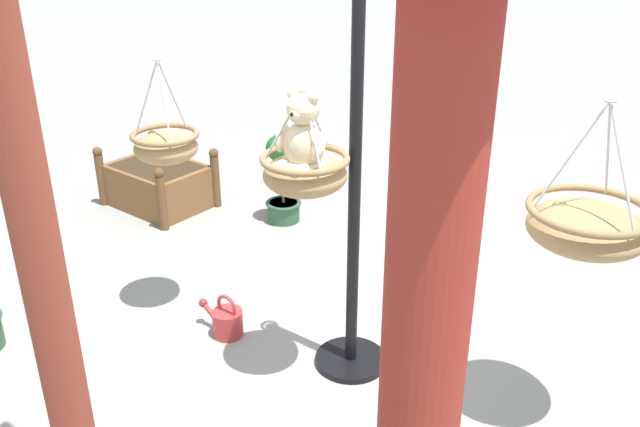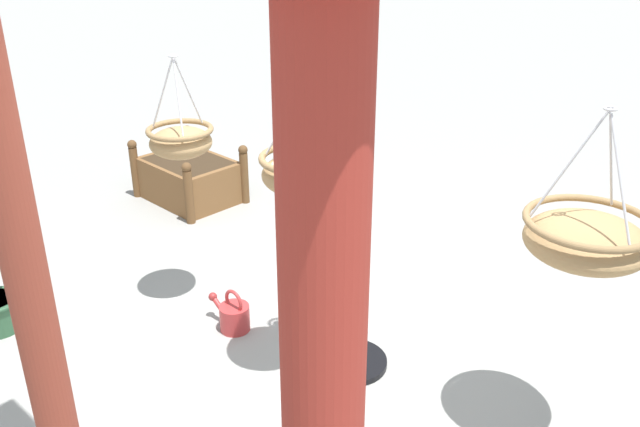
{
  "view_description": "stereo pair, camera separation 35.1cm",
  "coord_description": "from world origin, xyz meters",
  "px_view_note": "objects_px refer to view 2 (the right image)",
  "views": [
    {
      "loc": [
        -1.99,
        2.78,
        2.6
      ],
      "look_at": [
        0.02,
        0.07,
        1.04
      ],
      "focal_mm": 37.91,
      "sensor_mm": 36.0,
      "label": 1
    },
    {
      "loc": [
        -2.26,
        2.56,
        2.6
      ],
      "look_at": [
        0.02,
        0.07,
        1.04
      ],
      "focal_mm": 37.91,
      "sensor_mm": 36.0,
      "label": 2
    }
  ],
  "objects_px": {
    "display_pole_central": "(354,255)",
    "wooden_planter_box": "(190,178)",
    "greenhouse_pillar_left": "(16,226)",
    "potted_plant_small_succulent": "(308,178)",
    "teddy_bear": "(300,137)",
    "hanging_basket_right_low": "(181,140)",
    "hanging_basket_with_teddy": "(304,171)",
    "watering_can": "(234,316)",
    "hanging_basket_left_high": "(586,238)"
  },
  "relations": [
    {
      "from": "display_pole_central",
      "to": "hanging_basket_left_high",
      "type": "distance_m",
      "value": 1.27
    },
    {
      "from": "teddy_bear",
      "to": "hanging_basket_right_low",
      "type": "height_order",
      "value": "teddy_bear"
    },
    {
      "from": "potted_plant_small_succulent",
      "to": "greenhouse_pillar_left",
      "type": "bearing_deg",
      "value": 114.48
    },
    {
      "from": "hanging_basket_right_low",
      "to": "hanging_basket_with_teddy",
      "type": "bearing_deg",
      "value": 176.74
    },
    {
      "from": "hanging_basket_left_high",
      "to": "watering_can",
      "type": "bearing_deg",
      "value": 14.25
    },
    {
      "from": "hanging_basket_right_low",
      "to": "wooden_planter_box",
      "type": "xyz_separation_m",
      "value": [
        1.48,
        -1.11,
        -0.99
      ]
    },
    {
      "from": "display_pole_central",
      "to": "teddy_bear",
      "type": "height_order",
      "value": "display_pole_central"
    },
    {
      "from": "hanging_basket_with_teddy",
      "to": "teddy_bear",
      "type": "distance_m",
      "value": 0.2
    },
    {
      "from": "hanging_basket_right_low",
      "to": "wooden_planter_box",
      "type": "bearing_deg",
      "value": -36.96
    },
    {
      "from": "display_pole_central",
      "to": "watering_can",
      "type": "bearing_deg",
      "value": 15.74
    },
    {
      "from": "hanging_basket_with_teddy",
      "to": "wooden_planter_box",
      "type": "distance_m",
      "value": 3.09
    },
    {
      "from": "teddy_bear",
      "to": "hanging_basket_left_high",
      "type": "distance_m",
      "value": 1.47
    },
    {
      "from": "potted_plant_small_succulent",
      "to": "watering_can",
      "type": "xyz_separation_m",
      "value": [
        -0.81,
        1.59,
        -0.29
      ]
    },
    {
      "from": "wooden_planter_box",
      "to": "potted_plant_small_succulent",
      "type": "distance_m",
      "value": 1.24
    },
    {
      "from": "watering_can",
      "to": "hanging_basket_left_high",
      "type": "bearing_deg",
      "value": -165.75
    },
    {
      "from": "wooden_planter_box",
      "to": "hanging_basket_with_teddy",
      "type": "bearing_deg",
      "value": 155.95
    },
    {
      "from": "potted_plant_small_succulent",
      "to": "hanging_basket_with_teddy",
      "type": "bearing_deg",
      "value": 132.87
    },
    {
      "from": "hanging_basket_left_high",
      "to": "potted_plant_small_succulent",
      "type": "relative_size",
      "value": 0.94
    },
    {
      "from": "hanging_basket_with_teddy",
      "to": "watering_can",
      "type": "height_order",
      "value": "hanging_basket_with_teddy"
    },
    {
      "from": "display_pole_central",
      "to": "teddy_bear",
      "type": "distance_m",
      "value": 0.8
    },
    {
      "from": "hanging_basket_with_teddy",
      "to": "hanging_basket_left_high",
      "type": "distance_m",
      "value": 1.43
    },
    {
      "from": "teddy_bear",
      "to": "watering_can",
      "type": "xyz_separation_m",
      "value": [
        0.68,
        -0.04,
        -1.4
      ]
    },
    {
      "from": "greenhouse_pillar_left",
      "to": "watering_can",
      "type": "relative_size",
      "value": 8.82
    },
    {
      "from": "potted_plant_small_succulent",
      "to": "display_pole_central",
      "type": "bearing_deg",
      "value": 140.42
    },
    {
      "from": "teddy_bear",
      "to": "greenhouse_pillar_left",
      "type": "bearing_deg",
      "value": 86.56
    },
    {
      "from": "hanging_basket_with_teddy",
      "to": "greenhouse_pillar_left",
      "type": "relative_size",
      "value": 0.18
    },
    {
      "from": "display_pole_central",
      "to": "wooden_planter_box",
      "type": "xyz_separation_m",
      "value": [
        2.79,
        -0.93,
        -0.55
      ]
    },
    {
      "from": "display_pole_central",
      "to": "hanging_basket_right_low",
      "type": "relative_size",
      "value": 3.73
    },
    {
      "from": "hanging_basket_with_teddy",
      "to": "wooden_planter_box",
      "type": "height_order",
      "value": "hanging_basket_with_teddy"
    },
    {
      "from": "hanging_basket_with_teddy",
      "to": "greenhouse_pillar_left",
      "type": "height_order",
      "value": "greenhouse_pillar_left"
    },
    {
      "from": "greenhouse_pillar_left",
      "to": "teddy_bear",
      "type": "bearing_deg",
      "value": -93.44
    },
    {
      "from": "hanging_basket_with_teddy",
      "to": "teddy_bear",
      "type": "height_order",
      "value": "teddy_bear"
    },
    {
      "from": "hanging_basket_with_teddy",
      "to": "wooden_planter_box",
      "type": "relative_size",
      "value": 0.57
    },
    {
      "from": "hanging_basket_with_teddy",
      "to": "greenhouse_pillar_left",
      "type": "xyz_separation_m",
      "value": [
        0.09,
        1.48,
        0.18
      ]
    },
    {
      "from": "hanging_basket_with_teddy",
      "to": "greenhouse_pillar_left",
      "type": "bearing_deg",
      "value": 86.61
    },
    {
      "from": "hanging_basket_with_teddy",
      "to": "hanging_basket_right_low",
      "type": "height_order",
      "value": "same"
    },
    {
      "from": "display_pole_central",
      "to": "hanging_basket_left_high",
      "type": "xyz_separation_m",
      "value": [
        -1.17,
        -0.28,
        0.41
      ]
    },
    {
      "from": "teddy_bear",
      "to": "greenhouse_pillar_left",
      "type": "relative_size",
      "value": 0.14
    },
    {
      "from": "display_pole_central",
      "to": "wooden_planter_box",
      "type": "bearing_deg",
      "value": -18.4
    },
    {
      "from": "hanging_basket_left_high",
      "to": "greenhouse_pillar_left",
      "type": "xyz_separation_m",
      "value": [
        1.41,
        2.0,
        0.32
      ]
    },
    {
      "from": "wooden_planter_box",
      "to": "potted_plant_small_succulent",
      "type": "bearing_deg",
      "value": -159.56
    },
    {
      "from": "greenhouse_pillar_left",
      "to": "potted_plant_small_succulent",
      "type": "distance_m",
      "value": 3.56
    },
    {
      "from": "hanging_basket_left_high",
      "to": "hanging_basket_right_low",
      "type": "bearing_deg",
      "value": 10.46
    },
    {
      "from": "hanging_basket_left_high",
      "to": "wooden_planter_box",
      "type": "relative_size",
      "value": 0.77
    },
    {
      "from": "potted_plant_small_succulent",
      "to": "watering_can",
      "type": "height_order",
      "value": "potted_plant_small_succulent"
    },
    {
      "from": "hanging_basket_left_high",
      "to": "greenhouse_pillar_left",
      "type": "height_order",
      "value": "greenhouse_pillar_left"
    },
    {
      "from": "hanging_basket_with_teddy",
      "to": "hanging_basket_right_low",
      "type": "relative_size",
      "value": 0.85
    },
    {
      "from": "teddy_bear",
      "to": "hanging_basket_left_high",
      "type": "xyz_separation_m",
      "value": [
        -1.32,
        -0.55,
        -0.33
      ]
    },
    {
      "from": "greenhouse_pillar_left",
      "to": "potted_plant_small_succulent",
      "type": "xyz_separation_m",
      "value": [
        1.4,
        -3.08,
        -1.1
      ]
    },
    {
      "from": "hanging_basket_with_teddy",
      "to": "watering_can",
      "type": "relative_size",
      "value": 1.6
    }
  ]
}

